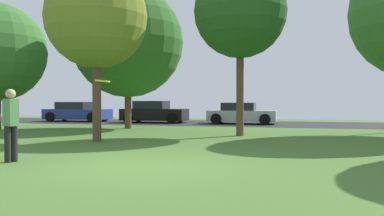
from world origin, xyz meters
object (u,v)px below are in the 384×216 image
Objects in this scene: maple_tree_near at (128,42)px; parked_car_blue at (77,112)px; frisbee_disc at (103,81)px; oak_tree_right at (96,18)px; parked_car_black at (154,113)px; maple_tree_far at (240,12)px; parked_car_silver at (241,114)px; person_catcher at (11,122)px.

maple_tree_near is 9.04m from parked_car_blue.
frisbee_disc is at bearing -57.75° from parked_car_blue.
maple_tree_near reaches higher than parked_car_blue.
oak_tree_right reaches higher than frisbee_disc.
oak_tree_right reaches higher than parked_car_black.
maple_tree_far is 1.67× the size of parked_car_silver.
parked_car_silver is (11.13, -0.03, -0.01)m from parked_car_blue.
maple_tree_far reaches higher than parked_car_silver.
parked_car_blue reaches higher than parked_car_silver.
person_catcher is 5.36× the size of frisbee_disc.
frisbee_disc is (3.17, -5.68, -2.46)m from oak_tree_right.
maple_tree_near is at bearing -41.70° from parked_car_blue.
frisbee_disc is 0.08× the size of parked_car_silver.
parked_car_black is at bearing 119.78° from person_catcher.
maple_tree_far is at bearing 83.62° from person_catcher.
frisbee_disc is 0.08× the size of parked_car_black.
maple_tree_far is 11.12m from parked_car_black.
frisbee_disc reaches higher than parked_car_black.
maple_tree_near is 22.73× the size of frisbee_disc.
maple_tree_near is (-5.95, 2.57, -0.59)m from maple_tree_far.
parked_car_silver is at bearing 1.06° from parked_car_black.
person_catcher is 0.38× the size of parked_car_blue.
oak_tree_right is at bearing -107.01° from parked_car_silver.
person_catcher is at bearing -101.36° from parked_car_silver.
person_catcher is at bearing -63.66° from parked_car_blue.
maple_tree_near reaches higher than frisbee_disc.
maple_tree_near reaches higher than parked_car_black.
maple_tree_far is 0.96× the size of maple_tree_near.
parked_car_silver is (3.49, 11.42, -3.63)m from oak_tree_right.
oak_tree_right is 12.48m from parked_car_silver.
parked_car_silver is (4.98, 5.45, -3.72)m from maple_tree_near.
maple_tree_far is at bearing -83.10° from parked_car_silver.
oak_tree_right is 5.63m from person_catcher.
parked_car_black reaches higher than parked_car_silver.
oak_tree_right is 12.05m from parked_car_black.
maple_tree_far reaches higher than parked_car_blue.
person_catcher is 16.30m from parked_car_silver.
frisbee_disc is at bearing -68.21° from maple_tree_near.
maple_tree_far is 4.05× the size of person_catcher.
person_catcher is 3.21m from frisbee_disc.
maple_tree_far is at bearing -23.38° from maple_tree_near.
oak_tree_right is at bearing 119.17° from frisbee_disc.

